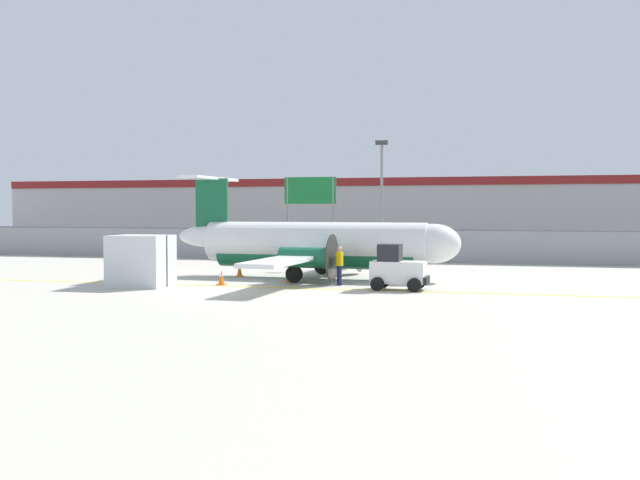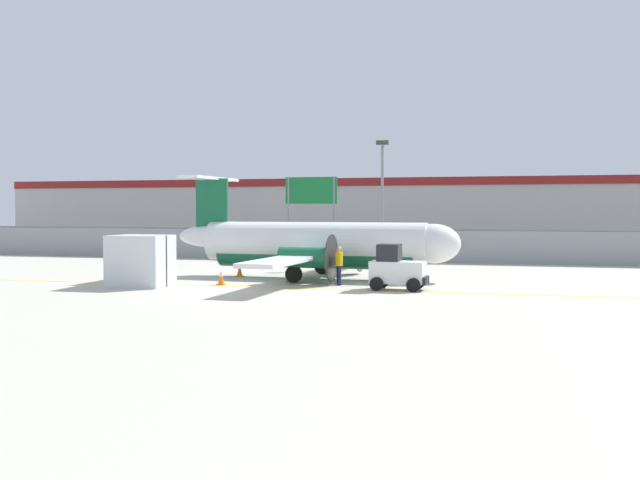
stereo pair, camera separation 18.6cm
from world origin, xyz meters
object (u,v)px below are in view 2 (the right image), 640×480
Objects in this scene: ground_crew_worker at (339,263)px; parked_car_7 at (574,241)px; highway_sign at (311,197)px; apron_light_pole at (382,192)px; parked_car_1 at (278,237)px; parked_car_3 at (343,241)px; commuter_airplane at (320,245)px; parked_car_6 at (544,245)px; traffic_cone_near_left at (290,275)px; parked_car_0 at (235,236)px; traffic_cone_far_left at (240,270)px; parked_car_5 at (460,239)px; baggage_tug at (396,269)px; cargo_container at (141,261)px; parked_car_4 at (413,237)px; parked_car_2 at (310,241)px; traffic_cone_near_right at (221,278)px.

ground_crew_worker and parked_car_7 have the same top height.
highway_sign reaches higher than ground_crew_worker.
parked_car_7 is 0.59× the size of apron_light_pole.
parked_car_1 is 10.50m from parked_car_3.
parked_car_6 is at bearing 61.07° from commuter_airplane.
traffic_cone_near_left is at bearing 138.42° from ground_crew_worker.
parked_car_0 is 29.07m from parked_car_7.
traffic_cone_far_left is at bearing 112.03° from parked_car_1.
parked_car_6 is at bearing -62.39° from parked_car_5.
ground_crew_worker and parked_car_1 have the same top height.
traffic_cone_far_left is 14.32m from highway_sign.
baggage_tug is 2.93m from ground_crew_worker.
traffic_cone_near_left is 1.00× the size of traffic_cone_far_left.
baggage_tug is at bearing 6.21° from cargo_container.
cargo_container is 34.95m from parked_car_4.
commuter_airplane is at bearing 51.77° from parked_car_6.
parked_car_3 is at bearing 77.83° from ground_crew_worker.
traffic_cone_far_left is at bearing -129.40° from parked_car_7.
parked_car_6 is at bearing 47.87° from apron_light_pole.
baggage_tug is 24.62m from parked_car_3.
cargo_container is 0.56× the size of parked_car_6.
ground_crew_worker is at bearing -82.50° from parked_car_4.
parked_car_6 is at bearing 50.34° from traffic_cone_far_left.
ground_crew_worker is at bearing -70.78° from highway_sign.
parked_car_3 is (2.81, -0.76, 0.00)m from parked_car_2.
parked_car_0 is 18.18m from highway_sign.
parked_car_6 is at bearing 16.73° from highway_sign.
traffic_cone_near_right is (3.16, 1.32, -0.79)m from cargo_container.
parked_car_2 is at bearing -41.83° from parked_car_0.
parked_car_6 is at bearing 74.81° from baggage_tug.
traffic_cone_far_left is at bearing 62.79° from cargo_container.
apron_light_pole reaches higher than baggage_tug.
traffic_cone_near_right is at bearing -128.52° from commuter_airplane.
parked_car_3 is 0.77× the size of highway_sign.
ground_crew_worker is 0.40× the size of parked_car_0.
apron_light_pole reaches higher than parked_car_0.
traffic_cone_near_right is 33.98m from parked_car_7.
parked_car_2 and parked_car_6 have the same top height.
baggage_tug reaches higher than traffic_cone_near_right.
traffic_cone_near_left is 0.15× the size of parked_car_1.
ground_crew_worker is (1.58, -2.76, -0.65)m from commuter_airplane.
commuter_airplane reaches higher than parked_car_5.
parked_car_7 is at bearing 55.47° from apron_light_pole.
parked_car_6 is at bearing -22.10° from parked_car_0.
parked_car_7 is at bearing -162.90° from parked_car_3.
ground_crew_worker is 0.40× the size of parked_car_3.
parked_car_2 is (-7.66, 23.04, -0.06)m from ground_crew_worker.
parked_car_1 is at bearing 123.29° from apron_light_pole.
parked_car_7 is 0.79× the size of highway_sign.
traffic_cone_far_left is 28.56m from parked_car_5.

